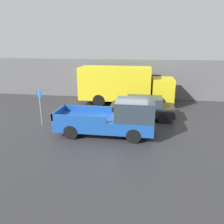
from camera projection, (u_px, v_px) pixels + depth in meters
ground_plane at (125, 131)px, 13.04m from camera, size 60.00×60.00×0.00m
building_wall at (134, 79)px, 20.26m from camera, size 28.00×0.15×3.59m
pickup_truck at (114, 119)px, 12.21m from camera, size 5.48×2.02×2.08m
car at (143, 107)px, 15.06m from camera, size 4.33×1.87×1.50m
delivery_truck at (123, 84)px, 18.34m from camera, size 7.74×2.49×3.13m
parking_sign at (40, 105)px, 13.47m from camera, size 0.30×0.07×2.39m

